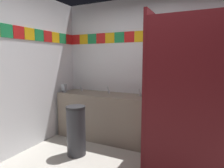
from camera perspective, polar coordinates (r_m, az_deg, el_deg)
wall_back at (r=3.67m, az=12.56°, el=3.91°), size 3.65×0.09×2.62m
wall_side at (r=3.30m, az=-29.40°, el=2.79°), size 0.09×3.30×2.62m
vanity_counter at (r=3.80m, az=-1.57°, el=-9.11°), size 1.87×0.58×0.86m
faucet_left at (r=4.09m, az=-8.78°, el=-1.31°), size 0.04×0.10×0.14m
faucet_center at (r=3.78m, az=-0.97°, el=-1.94°), size 0.04×0.10×0.14m
faucet_right at (r=3.54m, az=8.07°, el=-2.63°), size 0.04×0.10×0.14m
soap_dispenser at (r=4.02m, az=-13.63°, el=-1.20°), size 0.09×0.09×0.16m
stall_divider at (r=2.60m, az=15.57°, el=-4.01°), size 0.92×1.51×2.04m
toilet at (r=3.31m, az=22.79°, el=-14.82°), size 0.39×0.49×0.74m
trash_bin at (r=3.25m, az=-10.31°, el=-13.07°), size 0.30×0.30×0.79m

